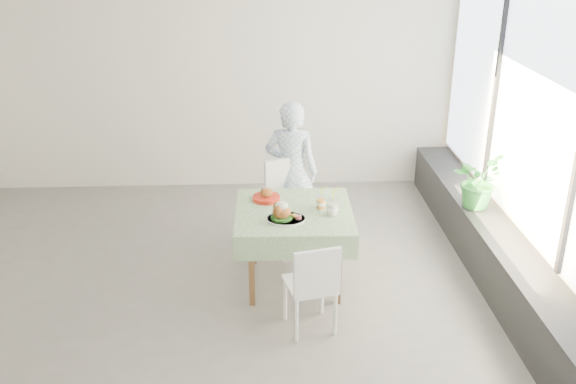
{
  "coord_description": "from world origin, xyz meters",
  "views": [
    {
      "loc": [
        0.59,
        -5.26,
        3.13
      ],
      "look_at": [
        0.84,
        0.05,
        0.9
      ],
      "focal_mm": 40.0,
      "sensor_mm": 36.0,
      "label": 1
    }
  ],
  "objects_px": {
    "diner": "(291,172)",
    "potted_plant": "(478,180)",
    "chair_far": "(293,223)",
    "chair_near": "(310,302)",
    "juice_cup_orange": "(321,203)",
    "main_dish": "(284,214)",
    "cafe_table": "(294,238)"
  },
  "relations": [
    {
      "from": "chair_near",
      "to": "potted_plant",
      "type": "xyz_separation_m",
      "value": [
        1.76,
        1.31,
        0.53
      ]
    },
    {
      "from": "main_dish",
      "to": "juice_cup_orange",
      "type": "height_order",
      "value": "juice_cup_orange"
    },
    {
      "from": "main_dish",
      "to": "chair_near",
      "type": "bearing_deg",
      "value": -70.35
    },
    {
      "from": "chair_near",
      "to": "main_dish",
      "type": "xyz_separation_m",
      "value": [
        -0.2,
        0.55,
        0.55
      ]
    },
    {
      "from": "cafe_table",
      "to": "main_dish",
      "type": "distance_m",
      "value": 0.41
    },
    {
      "from": "juice_cup_orange",
      "to": "potted_plant",
      "type": "relative_size",
      "value": 0.42
    },
    {
      "from": "diner",
      "to": "main_dish",
      "type": "bearing_deg",
      "value": 98.47
    },
    {
      "from": "cafe_table",
      "to": "main_dish",
      "type": "height_order",
      "value": "main_dish"
    },
    {
      "from": "chair_near",
      "to": "juice_cup_orange",
      "type": "xyz_separation_m",
      "value": [
        0.15,
        0.79,
        0.55
      ]
    },
    {
      "from": "chair_near",
      "to": "juice_cup_orange",
      "type": "relative_size",
      "value": 3.42
    },
    {
      "from": "chair_far",
      "to": "main_dish",
      "type": "height_order",
      "value": "chair_far"
    },
    {
      "from": "juice_cup_orange",
      "to": "chair_far",
      "type": "bearing_deg",
      "value": 108.76
    },
    {
      "from": "chair_far",
      "to": "chair_near",
      "type": "distance_m",
      "value": 1.44
    },
    {
      "from": "chair_far",
      "to": "juice_cup_orange",
      "type": "height_order",
      "value": "juice_cup_orange"
    },
    {
      "from": "diner",
      "to": "chair_far",
      "type": "bearing_deg",
      "value": 104.89
    },
    {
      "from": "potted_plant",
      "to": "chair_far",
      "type": "bearing_deg",
      "value": 176.16
    },
    {
      "from": "diner",
      "to": "potted_plant",
      "type": "distance_m",
      "value": 1.87
    },
    {
      "from": "main_dish",
      "to": "juice_cup_orange",
      "type": "bearing_deg",
      "value": 34.79
    },
    {
      "from": "chair_near",
      "to": "main_dish",
      "type": "height_order",
      "value": "main_dish"
    },
    {
      "from": "juice_cup_orange",
      "to": "diner",
      "type": "bearing_deg",
      "value": 103.82
    },
    {
      "from": "chair_near",
      "to": "cafe_table",
      "type": "bearing_deg",
      "value": 97.34
    },
    {
      "from": "cafe_table",
      "to": "chair_near",
      "type": "distance_m",
      "value": 0.79
    },
    {
      "from": "potted_plant",
      "to": "main_dish",
      "type": "bearing_deg",
      "value": -158.7
    },
    {
      "from": "cafe_table",
      "to": "juice_cup_orange",
      "type": "bearing_deg",
      "value": 7.71
    },
    {
      "from": "main_dish",
      "to": "potted_plant",
      "type": "xyz_separation_m",
      "value": [
        1.96,
        0.76,
        -0.02
      ]
    },
    {
      "from": "main_dish",
      "to": "diner",
      "type": "bearing_deg",
      "value": 83.74
    },
    {
      "from": "juice_cup_orange",
      "to": "potted_plant",
      "type": "distance_m",
      "value": 1.7
    },
    {
      "from": "diner",
      "to": "main_dish",
      "type": "xyz_separation_m",
      "value": [
        -0.12,
        -1.14,
        0.04
      ]
    },
    {
      "from": "cafe_table",
      "to": "main_dish",
      "type": "bearing_deg",
      "value": -115.56
    },
    {
      "from": "cafe_table",
      "to": "main_dish",
      "type": "relative_size",
      "value": 3.07
    },
    {
      "from": "chair_near",
      "to": "diner",
      "type": "xyz_separation_m",
      "value": [
        -0.07,
        1.69,
        0.51
      ]
    },
    {
      "from": "chair_near",
      "to": "juice_cup_orange",
      "type": "height_order",
      "value": "juice_cup_orange"
    }
  ]
}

